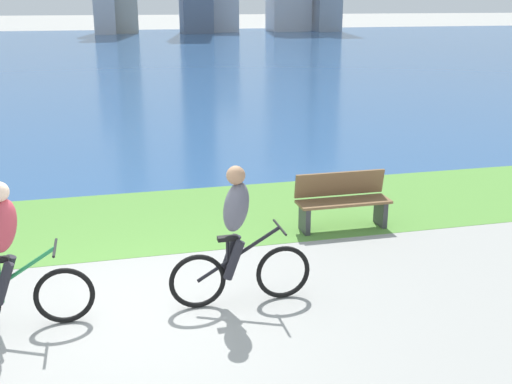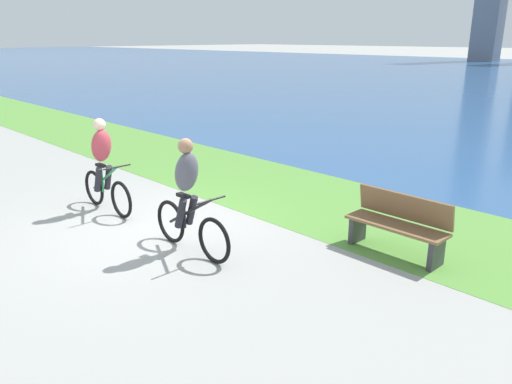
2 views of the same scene
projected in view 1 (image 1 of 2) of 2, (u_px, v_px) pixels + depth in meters
name	position (u px, v px, depth m)	size (l,w,h in m)	color
ground_plane	(139.00, 310.00, 7.37)	(300.00, 300.00, 0.00)	#9E9E99
grass_strip_bayside	(125.00, 221.00, 10.33)	(120.00, 3.17, 0.01)	#59933D
bay_water_surface	(100.00, 52.00, 43.21)	(300.00, 67.83, 0.00)	#2D568C
cyclist_lead	(238.00, 238.00, 7.32)	(1.73, 0.52, 1.72)	black
cyclist_trailing	(9.00, 259.00, 6.73)	(1.68, 0.52, 1.71)	black
bench_near_path	(342.00, 201.00, 9.94)	(1.50, 0.47, 0.90)	brown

